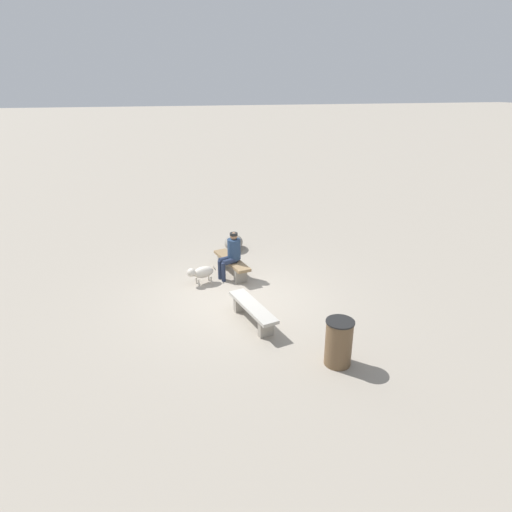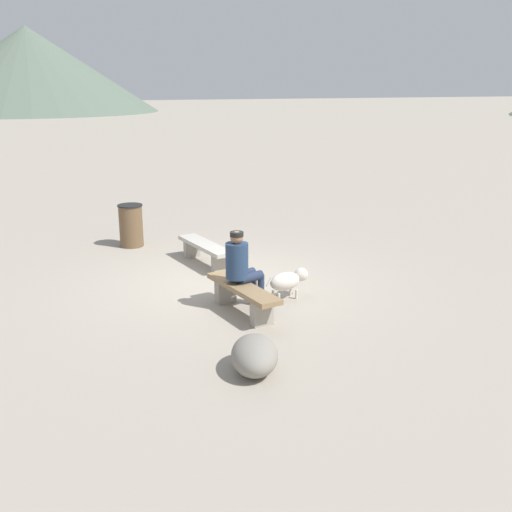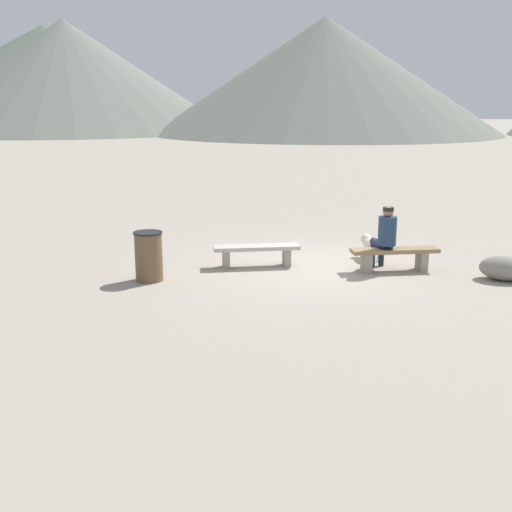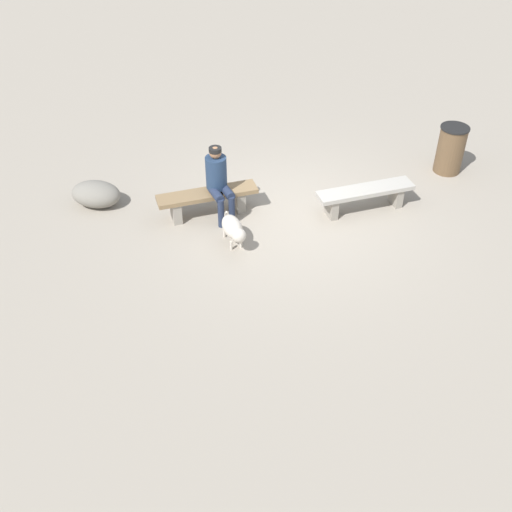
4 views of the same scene
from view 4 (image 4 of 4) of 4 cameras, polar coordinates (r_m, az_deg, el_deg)
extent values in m
cube|color=#9E9384|center=(10.79, 3.48, 3.58)|extent=(210.00, 210.00, 0.06)
cube|color=gray|center=(11.26, 12.84, 5.52)|extent=(0.20, 0.34, 0.36)
cube|color=gray|center=(10.75, 7.02, 4.54)|extent=(0.20, 0.34, 0.36)
cube|color=#B2ADA3|center=(10.87, 10.12, 6.01)|extent=(1.78, 0.73, 0.08)
cube|color=gray|center=(10.84, -1.57, 5.23)|extent=(0.22, 0.36, 0.38)
cube|color=gray|center=(10.64, -7.44, 4.18)|extent=(0.22, 0.36, 0.38)
cube|color=#8C704C|center=(10.60, -4.54, 5.75)|extent=(1.77, 0.72, 0.08)
cylinder|color=navy|center=(10.43, -3.71, 7.74)|extent=(0.36, 0.36, 0.56)
sphere|color=#A3704C|center=(10.24, -3.79, 9.54)|extent=(0.20, 0.20, 0.20)
cylinder|color=black|center=(10.21, -3.81, 9.81)|extent=(0.21, 0.21, 0.07)
cylinder|color=#232D47|center=(10.38, -3.73, 5.77)|extent=(0.28, 0.43, 0.15)
cylinder|color=#232D47|center=(10.37, -3.26, 3.99)|extent=(0.11, 0.11, 0.53)
cylinder|color=#232D47|center=(10.44, -2.73, 6.02)|extent=(0.28, 0.43, 0.15)
cylinder|color=#232D47|center=(10.43, -2.26, 4.25)|extent=(0.11, 0.11, 0.53)
ellipsoid|color=beige|center=(9.96, -2.23, 2.74)|extent=(0.44, 0.63, 0.30)
sphere|color=beige|center=(9.66, -1.59, 1.92)|extent=(0.23, 0.23, 0.23)
cylinder|color=beige|center=(9.98, -1.41, 1.17)|extent=(0.04, 0.04, 0.17)
cylinder|color=beige|center=(9.94, -2.32, 0.97)|extent=(0.04, 0.04, 0.17)
cylinder|color=beige|center=(10.26, -2.08, 2.32)|extent=(0.04, 0.04, 0.17)
cylinder|color=beige|center=(10.22, -2.97, 2.13)|extent=(0.04, 0.04, 0.17)
cylinder|color=beige|center=(10.19, -2.82, 3.94)|extent=(0.06, 0.12, 0.15)
cylinder|color=brown|center=(12.40, 17.58, 9.35)|extent=(0.51, 0.51, 0.90)
cylinder|color=black|center=(12.20, 18.00, 11.24)|extent=(0.54, 0.54, 0.03)
ellipsoid|color=gray|center=(11.28, -14.61, 5.57)|extent=(1.02, 0.82, 0.46)
camera|label=1|loc=(12.94, 57.01, 17.47)|focal=30.57mm
camera|label=2|loc=(14.71, -43.57, 18.61)|focal=42.95mm
camera|label=3|loc=(21.40, -0.89, 30.83)|focal=44.23mm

